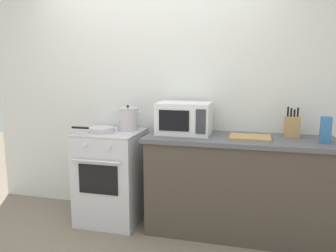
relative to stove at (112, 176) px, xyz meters
name	(u,v)px	position (x,y,z in m)	size (l,w,h in m)	color
back_wall	(182,97)	(0.65, 0.37, 0.79)	(4.40, 0.10, 2.50)	silver
lower_cabinet_right	(237,188)	(1.25, 0.02, -0.02)	(1.64, 0.56, 0.88)	#4C4238
countertop_right	(239,140)	(1.25, 0.02, 0.44)	(1.70, 0.60, 0.04)	#59595E
stove	(112,176)	(0.00, 0.00, 0.00)	(0.60, 0.64, 0.92)	silver
stock_pot	(128,119)	(0.15, 0.11, 0.58)	(0.30, 0.21, 0.26)	beige
frying_pan	(101,130)	(-0.07, -0.06, 0.48)	(0.45, 0.25, 0.05)	beige
microwave	(184,118)	(0.73, 0.08, 0.61)	(0.50, 0.37, 0.30)	white
cutting_board	(250,137)	(1.35, 0.00, 0.47)	(0.36, 0.26, 0.02)	tan
knife_block	(292,127)	(1.71, 0.14, 0.56)	(0.13, 0.10, 0.28)	tan
pasta_box	(326,130)	(1.96, -0.03, 0.57)	(0.08, 0.08, 0.22)	teal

